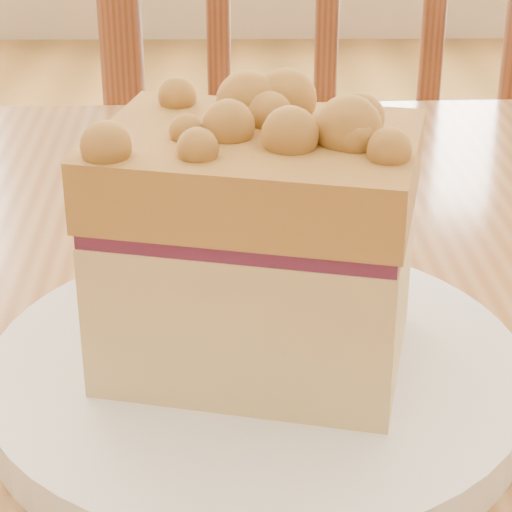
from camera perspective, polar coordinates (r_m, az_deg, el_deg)
The scene contains 3 objects.
cafe_chair_main at distance 1.13m, azimuth 2.45°, elevation -0.47°, with size 0.47×0.47×0.97m.
plate at distance 0.43m, azimuth 0.05°, elevation -6.86°, with size 0.23×0.23×0.02m.
cake_slice at distance 0.40m, azimuth -0.26°, elevation 1.18°, with size 0.14×0.12×0.12m.
Camera 1 is at (-0.00, -0.09, 0.99)m, focal length 70.00 mm.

